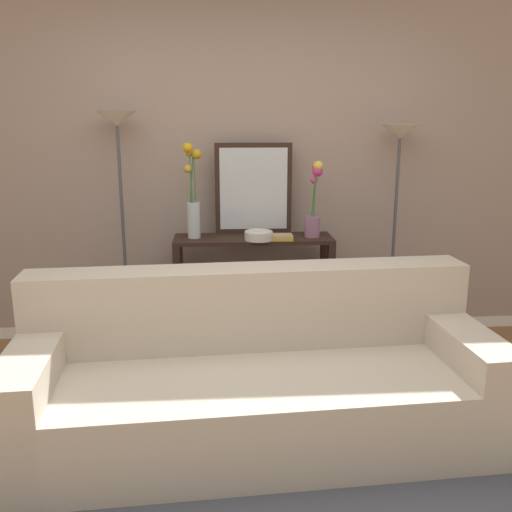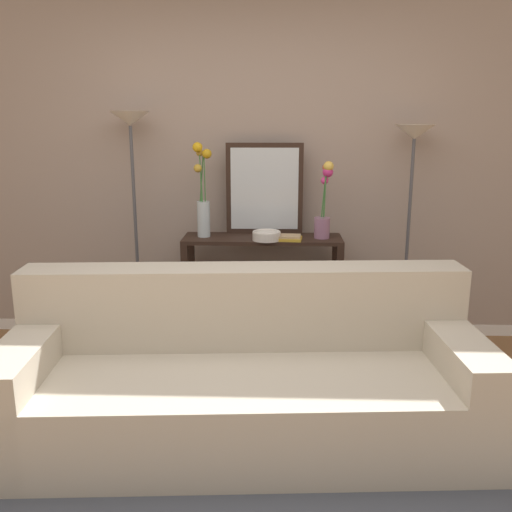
{
  "view_description": "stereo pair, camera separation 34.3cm",
  "coord_description": "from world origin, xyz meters",
  "px_view_note": "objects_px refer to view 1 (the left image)",
  "views": [
    {
      "loc": [
        -0.12,
        -2.23,
        1.68
      ],
      "look_at": [
        0.1,
        1.09,
        0.87
      ],
      "focal_mm": 39.29,
      "sensor_mm": 36.0,
      "label": 1
    },
    {
      "loc": [
        0.22,
        -2.24,
        1.68
      ],
      "look_at": [
        0.1,
        1.09,
        0.87
      ],
      "focal_mm": 39.29,
      "sensor_mm": 36.0,
      "label": 2
    }
  ],
  "objects_px": {
    "floor_lamp_left": "(119,165)",
    "book_stack": "(281,237)",
    "couch": "(256,382)",
    "wall_mirror": "(253,189)",
    "vase_short_flowers": "(314,206)",
    "vase_tall_flowers": "(193,199)",
    "floor_lamp_right": "(398,174)",
    "book_row_under_console": "(213,340)",
    "console_table": "(253,274)",
    "fruit_bowl": "(259,235)"
  },
  "relations": [
    {
      "from": "fruit_bowl",
      "to": "vase_tall_flowers",
      "type": "bearing_deg",
      "value": 166.92
    },
    {
      "from": "wall_mirror",
      "to": "book_row_under_console",
      "type": "xyz_separation_m",
      "value": [
        -0.31,
        -0.14,
        -1.13
      ]
    },
    {
      "from": "fruit_bowl",
      "to": "book_row_under_console",
      "type": "bearing_deg",
      "value": 162.94
    },
    {
      "from": "vase_tall_flowers",
      "to": "wall_mirror",
      "type": "bearing_deg",
      "value": 17.25
    },
    {
      "from": "vase_short_flowers",
      "to": "book_row_under_console",
      "type": "bearing_deg",
      "value": 179.43
    },
    {
      "from": "floor_lamp_left",
      "to": "vase_short_flowers",
      "type": "xyz_separation_m",
      "value": [
        1.38,
        -0.06,
        -0.29
      ]
    },
    {
      "from": "console_table",
      "to": "wall_mirror",
      "type": "relative_size",
      "value": 1.72
    },
    {
      "from": "wall_mirror",
      "to": "floor_lamp_left",
      "type": "bearing_deg",
      "value": -174.4
    },
    {
      "from": "fruit_bowl",
      "to": "book_stack",
      "type": "xyz_separation_m",
      "value": [
        0.16,
        0.01,
        -0.02
      ]
    },
    {
      "from": "vase_tall_flowers",
      "to": "fruit_bowl",
      "type": "bearing_deg",
      "value": -13.08
    },
    {
      "from": "floor_lamp_right",
      "to": "console_table",
      "type": "bearing_deg",
      "value": -177.4
    },
    {
      "from": "floor_lamp_left",
      "to": "floor_lamp_right",
      "type": "xyz_separation_m",
      "value": [
        2.0,
        0.0,
        -0.07
      ]
    },
    {
      "from": "floor_lamp_left",
      "to": "book_stack",
      "type": "relative_size",
      "value": 9.25
    },
    {
      "from": "fruit_bowl",
      "to": "book_row_under_console",
      "type": "height_order",
      "value": "fruit_bowl"
    },
    {
      "from": "vase_tall_flowers",
      "to": "fruit_bowl",
      "type": "height_order",
      "value": "vase_tall_flowers"
    },
    {
      "from": "couch",
      "to": "wall_mirror",
      "type": "bearing_deg",
      "value": 86.87
    },
    {
      "from": "couch",
      "to": "floor_lamp_left",
      "type": "distance_m",
      "value": 1.87
    },
    {
      "from": "floor_lamp_left",
      "to": "vase_tall_flowers",
      "type": "distance_m",
      "value": 0.56
    },
    {
      "from": "vase_short_flowers",
      "to": "floor_lamp_left",
      "type": "bearing_deg",
      "value": 177.69
    },
    {
      "from": "floor_lamp_right",
      "to": "vase_tall_flowers",
      "type": "distance_m",
      "value": 1.5
    },
    {
      "from": "floor_lamp_right",
      "to": "wall_mirror",
      "type": "height_order",
      "value": "floor_lamp_right"
    },
    {
      "from": "fruit_bowl",
      "to": "book_row_under_console",
      "type": "relative_size",
      "value": 0.61
    },
    {
      "from": "couch",
      "to": "floor_lamp_left",
      "type": "xyz_separation_m",
      "value": [
        -0.87,
        1.28,
        1.05
      ]
    },
    {
      "from": "floor_lamp_right",
      "to": "vase_tall_flowers",
      "type": "relative_size",
      "value": 2.43
    },
    {
      "from": "wall_mirror",
      "to": "book_row_under_console",
      "type": "distance_m",
      "value": 1.18
    },
    {
      "from": "couch",
      "to": "console_table",
      "type": "xyz_separation_m",
      "value": [
        0.06,
        1.23,
        0.26
      ]
    },
    {
      "from": "floor_lamp_right",
      "to": "fruit_bowl",
      "type": "bearing_deg",
      "value": -171.62
    },
    {
      "from": "floor_lamp_right",
      "to": "vase_tall_flowers",
      "type": "xyz_separation_m",
      "value": [
        -1.49,
        -0.04,
        -0.17
      ]
    },
    {
      "from": "floor_lamp_left",
      "to": "wall_mirror",
      "type": "height_order",
      "value": "floor_lamp_left"
    },
    {
      "from": "console_table",
      "to": "book_row_under_console",
      "type": "height_order",
      "value": "console_table"
    },
    {
      "from": "wall_mirror",
      "to": "vase_short_flowers",
      "type": "xyz_separation_m",
      "value": [
        0.43,
        -0.15,
        -0.11
      ]
    },
    {
      "from": "book_stack",
      "to": "book_row_under_console",
      "type": "distance_m",
      "value": 0.95
    },
    {
      "from": "floor_lamp_right",
      "to": "couch",
      "type": "bearing_deg",
      "value": -131.29
    },
    {
      "from": "vase_tall_flowers",
      "to": "couch",
      "type": "bearing_deg",
      "value": -73.49
    },
    {
      "from": "console_table",
      "to": "vase_tall_flowers",
      "type": "relative_size",
      "value": 1.7
    },
    {
      "from": "couch",
      "to": "book_row_under_console",
      "type": "height_order",
      "value": "couch"
    },
    {
      "from": "couch",
      "to": "vase_tall_flowers",
      "type": "bearing_deg",
      "value": 106.51
    },
    {
      "from": "book_stack",
      "to": "book_row_under_console",
      "type": "relative_size",
      "value": 0.57
    },
    {
      "from": "fruit_bowl",
      "to": "book_row_under_console",
      "type": "distance_m",
      "value": 0.9
    },
    {
      "from": "floor_lamp_left",
      "to": "vase_tall_flowers",
      "type": "bearing_deg",
      "value": -4.93
    },
    {
      "from": "couch",
      "to": "console_table",
      "type": "height_order",
      "value": "couch"
    },
    {
      "from": "floor_lamp_left",
      "to": "vase_short_flowers",
      "type": "height_order",
      "value": "floor_lamp_left"
    },
    {
      "from": "console_table",
      "to": "book_row_under_console",
      "type": "xyz_separation_m",
      "value": [
        -0.3,
        0.0,
        -0.52
      ]
    },
    {
      "from": "vase_short_flowers",
      "to": "wall_mirror",
      "type": "bearing_deg",
      "value": 160.84
    },
    {
      "from": "floor_lamp_right",
      "to": "fruit_bowl",
      "type": "relative_size",
      "value": 8.18
    },
    {
      "from": "console_table",
      "to": "wall_mirror",
      "type": "distance_m",
      "value": 0.63
    },
    {
      "from": "console_table",
      "to": "floor_lamp_left",
      "type": "xyz_separation_m",
      "value": [
        -0.94,
        0.05,
        0.79
      ]
    },
    {
      "from": "floor_lamp_left",
      "to": "book_row_under_console",
      "type": "relative_size",
      "value": 5.23
    },
    {
      "from": "couch",
      "to": "floor_lamp_right",
      "type": "relative_size",
      "value": 1.54
    },
    {
      "from": "book_row_under_console",
      "to": "book_stack",
      "type": "bearing_deg",
      "value": -11.0
    }
  ]
}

